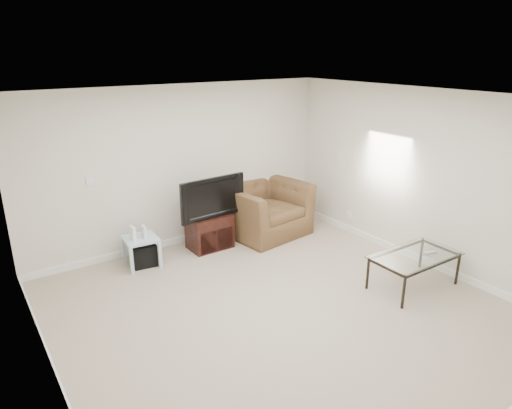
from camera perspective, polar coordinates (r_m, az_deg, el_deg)
floor at (r=5.67m, az=2.73°, el=-12.89°), size 5.00×5.00×0.00m
ceiling at (r=4.84m, az=3.20°, el=13.11°), size 5.00×5.00×0.00m
wall_back at (r=7.19m, az=-9.21°, el=4.70°), size 5.00×0.02×2.50m
wall_left at (r=4.23m, az=-25.45°, el=-7.36°), size 0.02×5.00×2.50m
wall_right at (r=6.87m, az=19.85°, el=3.13°), size 0.02×5.00×2.50m
plate_back at (r=6.73m, az=-19.98°, el=2.80°), size 0.12×0.02×0.12m
plate_right_switch at (r=7.86m, az=10.43°, el=5.86°), size 0.02×0.09×0.13m
plate_right_outlet at (r=7.93m, az=11.53°, el=-1.27°), size 0.02×0.08×0.12m
tv_stand at (r=7.19m, az=-5.83°, el=-3.37°), size 0.65×0.46×0.54m
dvd_player at (r=7.10m, az=-5.73°, el=-2.11°), size 0.37×0.26×0.05m
television at (r=6.97m, az=-5.88°, el=1.03°), size 1.03×0.27×0.63m
side_table at (r=6.80m, az=-14.09°, el=-5.71°), size 0.49×0.49×0.43m
subwoofer at (r=6.85m, az=-13.88°, el=-6.10°), size 0.38×0.38×0.34m
game_console at (r=6.64m, az=-15.16°, el=-3.46°), size 0.05×0.15×0.20m
game_case at (r=6.68m, az=-13.81°, el=-3.32°), size 0.05×0.13×0.17m
recliner at (r=7.61m, az=1.11°, el=0.44°), size 1.42×1.02×1.15m
coffee_table at (r=6.38m, az=19.06°, el=-7.83°), size 1.17×0.67×0.46m
remote at (r=6.40m, az=20.99°, el=-5.60°), size 0.19×0.09×0.02m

